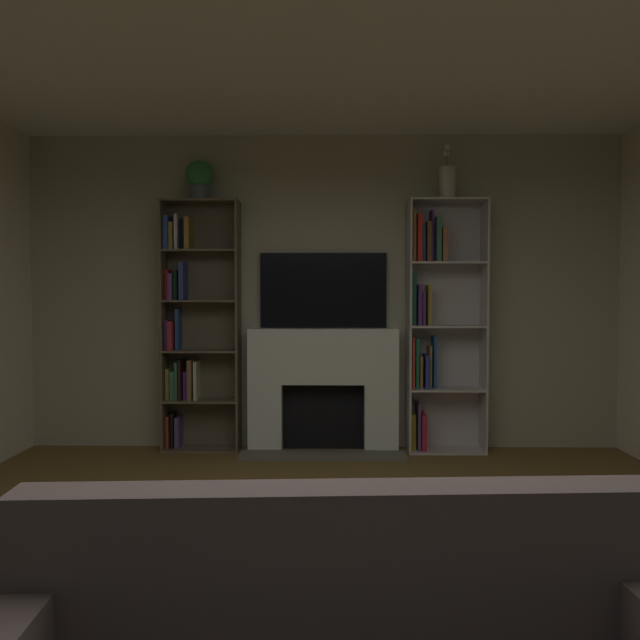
# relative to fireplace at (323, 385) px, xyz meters

# --- Properties ---
(ground_plane) EXTENTS (7.68, 7.68, 0.00)m
(ground_plane) POSITION_rel_fireplace_xyz_m (0.00, -3.07, -0.58)
(ground_plane) COLOR brown
(wall_back_accent) EXTENTS (5.45, 0.06, 2.82)m
(wall_back_accent) POSITION_rel_fireplace_xyz_m (0.00, 0.16, 0.83)
(wall_back_accent) COLOR #ADA78A
(wall_back_accent) RESTS_ON ground_plane
(fireplace) EXTENTS (1.43, 0.55, 1.09)m
(fireplace) POSITION_rel_fireplace_xyz_m (0.00, 0.00, 0.00)
(fireplace) COLOR white
(fireplace) RESTS_ON ground_plane
(tv) EXTENTS (1.13, 0.06, 0.67)m
(tv) POSITION_rel_fireplace_xyz_m (0.00, 0.10, 0.85)
(tv) COLOR black
(tv) RESTS_ON fireplace
(bookshelf_left) EXTENTS (0.68, 0.27, 2.22)m
(bookshelf_left) POSITION_rel_fireplace_xyz_m (-1.16, 0.03, 0.53)
(bookshelf_left) COLOR brown
(bookshelf_left) RESTS_ON ground_plane
(bookshelf_right) EXTENTS (0.68, 0.31, 2.22)m
(bookshelf_right) POSITION_rel_fireplace_xyz_m (1.00, 0.02, 0.57)
(bookshelf_right) COLOR beige
(bookshelf_right) RESTS_ON ground_plane
(potted_plant) EXTENTS (0.25, 0.25, 0.35)m
(potted_plant) POSITION_rel_fireplace_xyz_m (-1.09, -0.02, 1.83)
(potted_plant) COLOR #4A5760
(potted_plant) RESTS_ON bookshelf_left
(vase_with_flowers) EXTENTS (0.14, 0.14, 0.48)m
(vase_with_flowers) POSITION_rel_fireplace_xyz_m (1.09, -0.02, 1.80)
(vase_with_flowers) COLOR beige
(vase_with_flowers) RESTS_ON bookshelf_right
(coffee_table) EXTENTS (0.75, 0.47, 0.39)m
(coffee_table) POSITION_rel_fireplace_xyz_m (0.11, -3.54, -0.26)
(coffee_table) COLOR brown
(coffee_table) RESTS_ON ground_plane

